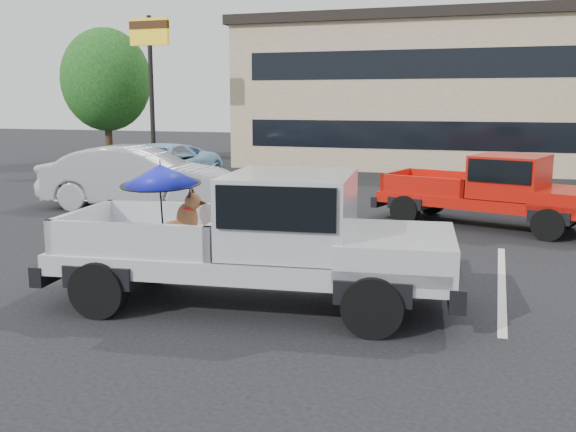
% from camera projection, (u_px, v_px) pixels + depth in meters
% --- Properties ---
extents(ground, '(90.00, 90.00, 0.00)m').
position_uv_depth(ground, '(281.00, 303.00, 9.15)').
color(ground, black).
rests_on(ground, ground).
extents(stripe_left, '(0.12, 5.00, 0.01)m').
position_uv_depth(stripe_left, '(163.00, 255.00, 11.93)').
color(stripe_left, silver).
rests_on(stripe_left, ground).
extents(stripe_right, '(0.12, 5.00, 0.01)m').
position_uv_depth(stripe_right, '(502.00, 283.00, 10.11)').
color(stripe_right, silver).
rests_on(stripe_right, ground).
extents(motel_building, '(20.40, 8.40, 6.30)m').
position_uv_depth(motel_building, '(480.00, 92.00, 27.61)').
color(motel_building, tan).
rests_on(motel_building, ground).
extents(motel_sign, '(1.60, 0.22, 6.00)m').
position_uv_depth(motel_sign, '(150.00, 52.00, 24.46)').
color(motel_sign, black).
rests_on(motel_sign, ground).
extents(tree_left, '(3.96, 3.96, 6.02)m').
position_uv_depth(tree_left, '(106.00, 80.00, 28.65)').
color(tree_left, '#332114').
rests_on(tree_left, ground).
extents(tree_back, '(4.68, 4.68, 7.11)m').
position_uv_depth(tree_back, '(576.00, 65.00, 28.99)').
color(tree_back, '#332114').
rests_on(tree_back, ground).
extents(silver_pickup, '(5.88, 2.61, 2.06)m').
position_uv_depth(silver_pickup, '(273.00, 233.00, 8.82)').
color(silver_pickup, black).
rests_on(silver_pickup, ground).
extents(red_pickup, '(5.30, 3.08, 1.65)m').
position_uv_depth(red_pickup, '(502.00, 188.00, 14.36)').
color(red_pickup, black).
rests_on(red_pickup, ground).
extents(silver_sedan, '(5.22, 2.52, 1.65)m').
position_uv_depth(silver_sedan, '(138.00, 177.00, 17.04)').
color(silver_sedan, '#A5A6AC').
rests_on(silver_sedan, ground).
extents(blue_suv, '(2.58, 5.49, 1.52)m').
position_uv_depth(blue_suv, '(154.00, 169.00, 19.74)').
color(blue_suv, '#9AC7E5').
rests_on(blue_suv, ground).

